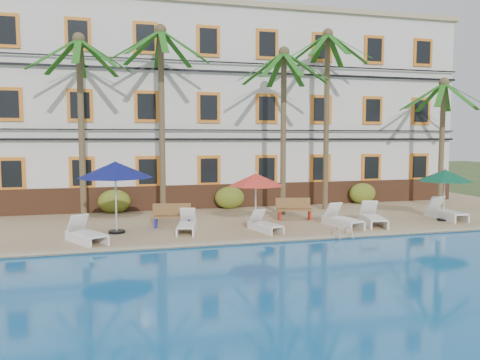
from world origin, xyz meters
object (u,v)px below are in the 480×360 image
object	(u,v)px
umbrella_red	(256,180)
lounger_d	(342,219)
lounger_f	(445,212)
pool_ladder	(342,237)
lounger_e	(373,218)
palm_b	(162,95)
bench_left	(173,215)
lounger_b	(187,225)
umbrella_blue	(115,170)
lounger_a	(86,234)
palm_a	(81,101)
palm_c	(284,107)
palm_e	(442,123)
bench_right	(294,209)
umbrella_green	(445,176)
lounger_c	(265,224)
palm_d	(327,96)

from	to	relation	value
umbrella_red	lounger_d	world-z (taller)	umbrella_red
umbrella_red	lounger_f	size ratio (longest dim) A/B	1.09
lounger_d	pool_ladder	world-z (taller)	lounger_d
lounger_d	lounger_e	world-z (taller)	lounger_e
palm_b	bench_left	xyz separation A→B (m)	(0.14, -2.52, -4.89)
palm_b	lounger_b	bearing A→B (deg)	-81.52
umbrella_blue	lounger_d	distance (m)	8.93
lounger_a	lounger_e	xyz separation A→B (m)	(11.00, 0.41, 0.01)
palm_a	lounger_d	bearing A→B (deg)	-22.35
palm_a	lounger_a	xyz separation A→B (m)	(0.36, -4.48, -4.75)
palm_c	palm_e	world-z (taller)	palm_c
palm_b	palm_e	world-z (taller)	palm_b
palm_a	lounger_f	size ratio (longest dim) A/B	3.87
umbrella_blue	lounger_f	xyz separation A→B (m)	(13.77, -0.52, -2.02)
palm_b	bench_right	size ratio (longest dim) A/B	5.36
palm_a	pool_ladder	size ratio (longest dim) A/B	10.55
umbrella_green	lounger_d	distance (m)	5.09
palm_c	lounger_c	size ratio (longest dim) A/B	4.32
lounger_f	pool_ladder	size ratio (longest dim) A/B	2.73
palm_a	lounger_d	world-z (taller)	palm_a
lounger_d	bench_left	world-z (taller)	bench_left
palm_d	bench_right	bearing A→B (deg)	-136.74
palm_d	lounger_f	bearing A→B (deg)	-46.52
palm_d	lounger_b	distance (m)	9.94
palm_b	palm_c	world-z (taller)	palm_b
lounger_d	lounger_f	distance (m)	5.16
lounger_b	bench_left	size ratio (longest dim) A/B	1.21
pool_ladder	lounger_d	bearing A→B (deg)	63.39
lounger_b	pool_ladder	distance (m)	5.70
palm_d	lounger_d	bearing A→B (deg)	-106.76
lounger_c	lounger_e	bearing A→B (deg)	1.23
palm_e	bench_left	size ratio (longest dim) A/B	4.18
palm_e	palm_c	bearing A→B (deg)	-178.30
palm_b	palm_d	world-z (taller)	palm_d
palm_b	palm_d	xyz separation A→B (m)	(7.98, 0.33, 0.20)
palm_d	lounger_e	xyz separation A→B (m)	(0.03, -4.43, -5.26)
umbrella_blue	lounger_e	xyz separation A→B (m)	(10.01, -0.96, -2.03)
palm_b	umbrella_red	distance (m)	5.88
umbrella_green	pool_ladder	size ratio (longest dim) A/B	3.03
palm_b	lounger_a	world-z (taller)	palm_b
lounger_d	bench_right	bearing A→B (deg)	120.64
bench_right	palm_e	bearing A→B (deg)	11.12
bench_left	palm_a	bearing A→B (deg)	144.54
lounger_c	palm_d	bearing A→B (deg)	44.74
lounger_d	pool_ladder	size ratio (longest dim) A/B	2.71
palm_a	palm_b	world-z (taller)	palm_b
lounger_f	lounger_e	bearing A→B (deg)	-173.45
palm_d	lounger_f	world-z (taller)	palm_d
umbrella_red	lounger_c	bearing A→B (deg)	-79.52
lounger_e	palm_c	bearing A→B (deg)	127.05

